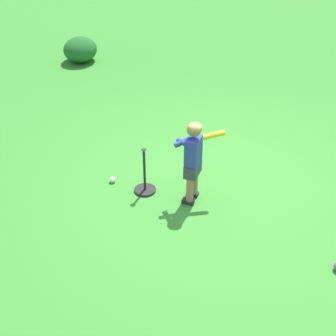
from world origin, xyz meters
TOP-DOWN VIEW (x-y plane):
  - ground_plane at (0.00, 0.00)m, footprint 40.00×40.00m
  - child_batter at (-0.41, 0.34)m, footprint 0.38×0.61m
  - play_ball_center_lawn at (-0.15, 1.42)m, footprint 0.08×0.08m
  - batting_tee at (-0.30, 0.96)m, footprint 0.28×0.28m
  - shrub_left_background at (4.38, 3.13)m, footprint 0.83×0.71m

SIDE VIEW (x-z plane):
  - ground_plane at x=0.00m, z-range 0.00..0.00m
  - play_ball_center_lawn at x=-0.15m, z-range 0.00..0.08m
  - batting_tee at x=-0.30m, z-range -0.21..0.41m
  - shrub_left_background at x=4.38m, z-range 0.00..0.52m
  - child_batter at x=-0.41m, z-range 0.11..1.19m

